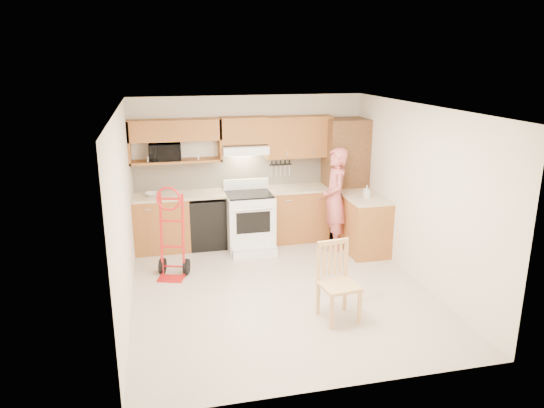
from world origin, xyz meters
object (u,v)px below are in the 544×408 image
object	(u,v)px
range	(250,217)
dining_chair	(339,283)
hand_truck	(171,237)
microwave	(165,152)
person	(335,199)

from	to	relation	value
range	dining_chair	distance (m)	2.65
range	dining_chair	xyz separation A→B (m)	(0.61, -2.58, -0.08)
hand_truck	microwave	bearing A→B (deg)	107.28
person	dining_chair	distance (m)	2.46
microwave	range	distance (m)	1.75
person	hand_truck	size ratio (longest dim) A/B	1.39
microwave	person	distance (m)	2.89
person	hand_truck	bearing A→B (deg)	-69.90
person	dining_chair	size ratio (longest dim) A/B	1.77
person	hand_truck	xyz separation A→B (m)	(-2.70, -0.58, -0.24)
hand_truck	dining_chair	world-z (taller)	hand_truck
microwave	hand_truck	bearing A→B (deg)	-89.49
range	hand_truck	bearing A→B (deg)	-147.33
hand_truck	dining_chair	size ratio (longest dim) A/B	1.27
microwave	person	world-z (taller)	microwave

